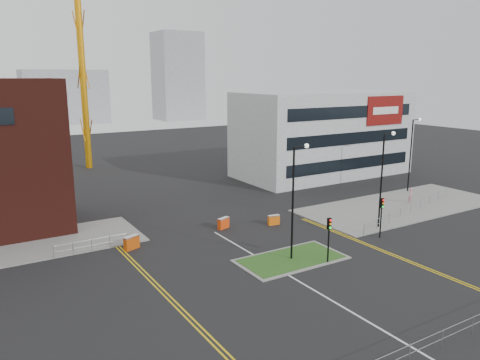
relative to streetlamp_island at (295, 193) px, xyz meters
name	(u,v)px	position (x,y,z in m)	size (l,w,h in m)	color
ground	(344,308)	(-2.22, -8.00, -5.41)	(200.00, 200.00, 0.00)	black
pavement_right	(401,206)	(19.78, 6.00, -5.35)	(24.00, 10.00, 0.12)	slate
island_kerb	(291,259)	(-0.22, 0.00, -5.37)	(8.60, 4.60, 0.08)	slate
grass_island	(291,259)	(-0.22, 0.00, -5.35)	(8.00, 4.00, 0.12)	#244F1A
office_block	(323,134)	(23.79, 23.97, 0.59)	(25.00, 12.20, 12.00)	#A6A9AB
streetlamp_island	(295,193)	(0.00, 0.00, 0.00)	(1.46, 0.36, 9.18)	black
streetlamp_right_near	(384,172)	(12.00, 2.00, 0.00)	(1.46, 0.36, 9.18)	black
streetlamp_right_far	(412,149)	(26.00, 10.00, 0.00)	(1.46, 0.36, 9.18)	black
traffic_light_island	(329,232)	(1.78, -2.02, -2.85)	(0.28, 0.33, 3.65)	black
traffic_light_right	(382,210)	(9.78, -0.02, -2.85)	(0.28, 0.33, 3.65)	black
railing_front	(427,342)	(-2.22, -14.00, -4.63)	(24.05, 0.05, 1.10)	gray
railing_left	(92,243)	(-13.22, 10.00, -4.67)	(6.05, 0.05, 1.10)	gray
railing_right	(411,207)	(18.28, 3.50, -4.63)	(19.05, 5.05, 1.10)	gray
centre_line	(323,295)	(-2.22, -6.00, -5.41)	(0.15, 30.00, 0.01)	silver
yellow_left_a	(150,282)	(-11.22, 2.00, -5.41)	(0.12, 24.00, 0.01)	gold
yellow_left_b	(154,281)	(-10.92, 2.00, -5.41)	(0.12, 24.00, 0.01)	gold
yellow_right_a	(377,249)	(7.28, -2.00, -5.41)	(0.12, 20.00, 0.01)	gold
yellow_right_b	(380,249)	(7.58, -2.00, -5.41)	(0.12, 20.00, 0.01)	gold
skyline_b	(65,97)	(7.78, 122.00, 2.59)	(24.00, 12.00, 16.00)	gray
skyline_c	(178,77)	(42.78, 117.00, 8.59)	(14.00, 12.00, 28.00)	gray
pedestrian	(411,196)	(21.50, 6.17, -4.48)	(0.68, 0.45, 1.87)	pink
barrier_left	(132,242)	(-10.22, 8.85, -4.78)	(1.45, 0.93, 1.16)	#C3470A
barrier_mid	(223,223)	(-0.98, 9.56, -4.84)	(1.32, 0.81, 1.06)	#EA420D
barrier_right	(274,219)	(3.78, 8.00, -4.89)	(1.20, 0.53, 0.97)	orange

